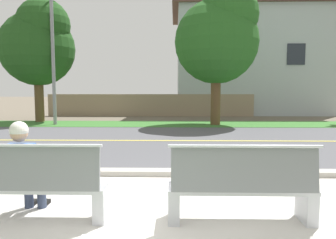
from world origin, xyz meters
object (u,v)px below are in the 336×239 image
(bench_left, at_px, (34,186))
(streetlamp, at_px, (54,43))
(shade_tree_far_left, at_px, (39,43))
(shade_tree_left, at_px, (219,36))
(seated_person_blue, at_px, (24,165))
(bench_right, at_px, (241,188))

(bench_left, distance_m, streetlamp, 12.40)
(shade_tree_far_left, xyz_separation_m, shade_tree_left, (8.99, -1.23, 0.14))
(seated_person_blue, bearing_deg, streetlamp, 108.96)
(bench_right, bearing_deg, shade_tree_far_left, 122.16)
(bench_left, bearing_deg, shade_tree_left, 71.15)
(bench_left, relative_size, bench_right, 1.00)
(streetlamp, distance_m, shade_tree_far_left, 1.64)
(bench_left, xyz_separation_m, shade_tree_far_left, (-5.20, 12.33, 3.58))
(bench_left, relative_size, seated_person_blue, 1.42)
(streetlamp, height_order, shade_tree_left, streetlamp)
(bench_left, relative_size, shade_tree_left, 0.28)
(bench_left, xyz_separation_m, bench_right, (2.55, 0.00, 0.00))
(streetlamp, distance_m, shade_tree_left, 7.79)
(bench_right, bearing_deg, seated_person_blue, 176.45)
(seated_person_blue, bearing_deg, bench_left, -41.21)
(seated_person_blue, distance_m, shade_tree_far_left, 13.57)
(bench_left, xyz_separation_m, shade_tree_left, (3.79, 11.09, 3.71))
(shade_tree_far_left, relative_size, shade_tree_left, 0.97)
(shade_tree_left, bearing_deg, bench_left, -108.85)
(bench_left, height_order, streetlamp, streetlamp)
(bench_right, xyz_separation_m, shade_tree_far_left, (-7.75, 12.33, 3.58))
(shade_tree_left, bearing_deg, seated_person_blue, -110.02)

